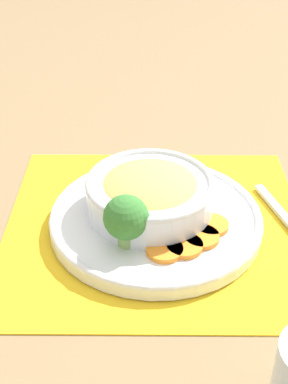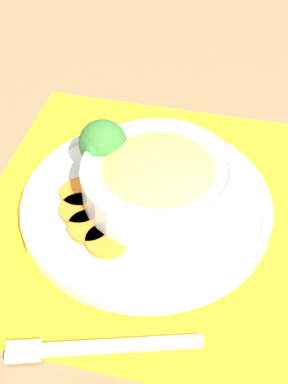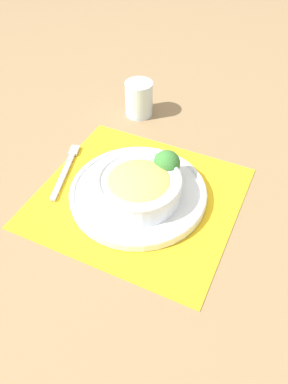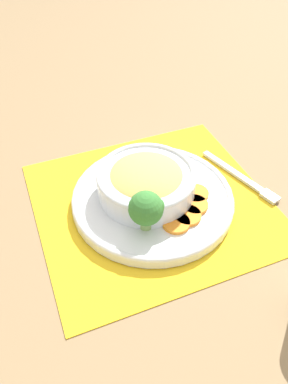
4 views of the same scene
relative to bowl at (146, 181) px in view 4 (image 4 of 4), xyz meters
The scene contains 10 objects.
ground_plane 0.05m from the bowl, 116.83° to the left, with size 4.00×4.00×0.00m, color #8C704C.
placemat 0.05m from the bowl, 116.83° to the left, with size 0.46×0.43×0.00m.
plate 0.04m from the bowl, 116.83° to the left, with size 0.29×0.29×0.02m.
bowl is the anchor object (origin of this frame).
broccoli_floret 0.08m from the bowl, 60.42° to the left, with size 0.06×0.06×0.07m.
carrot_slice_near 0.09m from the bowl, 92.57° to the left, with size 0.05×0.05×0.01m.
carrot_slice_middle 0.09m from the bowl, 110.79° to the left, with size 0.05×0.05×0.01m.
carrot_slice_far 0.09m from the bowl, 128.92° to the left, with size 0.05×0.05×0.01m.
carrot_slice_extra 0.09m from the bowl, 147.23° to the left, with size 0.05×0.05×0.01m.
fork 0.20m from the bowl, 164.77° to the left, with size 0.05×0.18×0.01m.
Camera 4 is at (0.24, 0.41, 0.49)m, focal length 35.00 mm.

